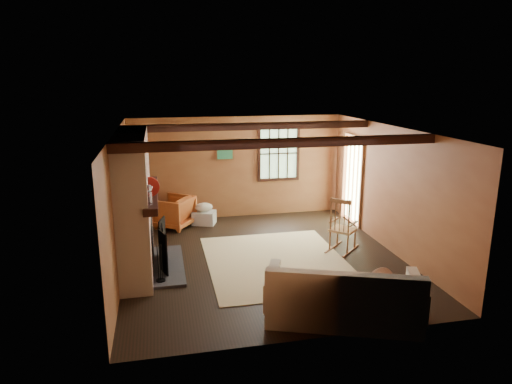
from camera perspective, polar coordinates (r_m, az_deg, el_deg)
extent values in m
plane|color=black|center=(8.58, 0.92, -8.31)|extent=(5.50, 5.50, 0.00)
cube|color=#965835|center=(10.83, -2.33, 3.09)|extent=(5.00, 0.02, 2.40)
cube|color=#965835|center=(5.68, 7.28, -7.46)|extent=(5.00, 0.02, 2.40)
cube|color=#965835|center=(8.03, -16.70, -1.47)|extent=(0.02, 5.50, 2.40)
cube|color=#965835|center=(9.08, 16.52, 0.33)|extent=(0.02, 5.50, 2.40)
cube|color=silver|center=(7.98, 0.99, 7.82)|extent=(5.00, 5.50, 0.02)
cube|color=#331711|center=(6.83, 3.28, 6.13)|extent=(5.00, 0.12, 0.14)
cube|color=#331711|center=(9.15, -0.73, 8.21)|extent=(5.00, 0.12, 0.14)
cube|color=#331711|center=(10.96, 2.86, 4.81)|extent=(1.02, 0.06, 1.32)
cube|color=#B2E0AB|center=(10.98, 2.82, 4.84)|extent=(0.90, 0.01, 1.20)
cube|color=#331711|center=(10.97, 2.84, 4.82)|extent=(0.90, 0.03, 0.02)
cube|color=brown|center=(10.59, 11.97, 1.44)|extent=(0.06, 1.00, 2.06)
cube|color=#B2E0AB|center=(10.60, 12.11, 1.44)|extent=(0.01, 0.80, 1.85)
cube|color=brown|center=(10.68, -3.92, 5.10)|extent=(0.42, 0.03, 0.42)
cube|color=#2A7E6F|center=(10.67, -3.91, 5.09)|extent=(0.36, 0.01, 0.36)
cube|color=#A1493E|center=(8.01, -14.92, -1.38)|extent=(0.50, 2.20, 2.40)
cube|color=black|center=(8.24, -14.10, -6.39)|extent=(0.38, 1.00, 0.85)
cube|color=#37373C|center=(8.38, -10.96, -8.96)|extent=(0.55, 1.80, 0.05)
cube|color=#331711|center=(7.96, -12.98, -0.24)|extent=(0.22, 2.30, 0.12)
cube|color=black|center=(7.90, -11.53, -7.42)|extent=(0.14, 0.35, 0.73)
cube|color=black|center=(8.25, -11.57, -6.47)|extent=(0.03, 0.36, 0.73)
cube|color=black|center=(8.60, -11.61, -5.60)|extent=(0.12, 0.36, 0.73)
cylinder|color=black|center=(7.75, -11.81, -10.74)|extent=(0.15, 0.15, 0.02)
cylinder|color=black|center=(7.60, -12.15, -8.77)|extent=(0.01, 0.01, 0.63)
cylinder|color=black|center=(7.62, -11.93, -8.67)|extent=(0.01, 0.01, 0.63)
cylinder|color=black|center=(7.65, -11.71, -8.58)|extent=(0.01, 0.01, 0.63)
cylinder|color=silver|center=(7.07, -13.20, -0.75)|extent=(0.09, 0.09, 0.20)
sphere|color=silver|center=(7.03, -13.27, 0.47)|extent=(0.11, 0.11, 0.11)
cylinder|color=#A51A12|center=(7.52, -13.18, 0.63)|extent=(0.32, 0.05, 0.32)
cube|color=black|center=(7.94, -13.11, 0.66)|extent=(0.28, 0.22, 0.13)
cylinder|color=#331711|center=(8.28, -13.07, 1.07)|extent=(0.08, 0.08, 0.10)
cylinder|color=#331711|center=(8.59, -13.05, 1.48)|extent=(0.07, 0.07, 0.08)
cube|color=tan|center=(8.45, 2.57, -8.68)|extent=(2.50, 3.00, 0.01)
cube|color=tan|center=(9.02, 10.81, -4.64)|extent=(0.61, 0.61, 0.05)
cube|color=brown|center=(8.68, 10.53, -1.15)|extent=(0.33, 0.33, 0.07)
cylinder|color=brown|center=(9.19, 12.25, -5.70)|extent=(0.03, 0.03, 0.40)
cylinder|color=brown|center=(9.31, 10.16, -5.31)|extent=(0.03, 0.03, 0.40)
cylinder|color=brown|center=(8.87, 11.38, -6.39)|extent=(0.03, 0.03, 0.40)
cylinder|color=brown|center=(9.00, 9.22, -5.98)|extent=(0.03, 0.03, 0.40)
cylinder|color=brown|center=(8.70, 11.54, -3.18)|extent=(0.03, 0.03, 0.68)
cylinder|color=brown|center=(8.83, 9.35, -2.81)|extent=(0.03, 0.03, 0.68)
cylinder|color=brown|center=(8.74, 10.98, -3.20)|extent=(0.02, 0.02, 0.57)
cylinder|color=brown|center=(8.77, 10.43, -3.11)|extent=(0.02, 0.02, 0.57)
cylinder|color=brown|center=(8.80, 9.89, -3.01)|extent=(0.02, 0.02, 0.57)
cube|color=brown|center=(8.90, 12.05, -3.91)|extent=(0.30, 0.29, 0.03)
cube|color=brown|center=(9.05, 9.69, -3.50)|extent=(0.30, 0.29, 0.03)
cube|color=brown|center=(9.09, 11.76, -7.20)|extent=(0.58, 0.57, 0.03)
cube|color=brown|center=(9.22, 9.65, -6.79)|extent=(0.58, 0.57, 0.03)
cube|color=silver|center=(6.64, 10.72, -13.51)|extent=(2.26, 1.59, 0.45)
cube|color=silver|center=(6.14, 11.00, -12.39)|extent=(1.99, 0.87, 0.57)
cube|color=silver|center=(6.57, 2.05, -11.56)|extent=(0.46, 0.92, 0.41)
cube|color=silver|center=(6.67, 19.43, -11.99)|extent=(0.46, 0.92, 0.41)
ellipsoid|color=silver|center=(6.63, 15.36, -10.55)|extent=(0.39, 0.25, 0.37)
cylinder|color=brown|center=(10.82, -13.21, -3.55)|extent=(0.37, 0.11, 0.11)
cylinder|color=brown|center=(10.82, -12.57, -3.51)|extent=(0.37, 0.11, 0.11)
cylinder|color=brown|center=(10.82, -11.93, -3.48)|extent=(0.37, 0.11, 0.11)
cylinder|color=brown|center=(10.79, -13.24, -2.98)|extent=(0.37, 0.11, 0.11)
cylinder|color=brown|center=(10.79, -12.60, -2.95)|extent=(0.37, 0.11, 0.11)
cylinder|color=brown|center=(10.78, -11.96, -2.92)|extent=(0.37, 0.11, 0.11)
cube|color=silver|center=(10.53, -6.51, -3.21)|extent=(0.60, 0.53, 0.30)
ellipsoid|color=silver|center=(10.46, -6.54, -1.90)|extent=(0.45, 0.39, 0.20)
imported|color=#BF6026|center=(10.36, -10.27, -2.46)|extent=(1.07, 1.07, 0.71)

